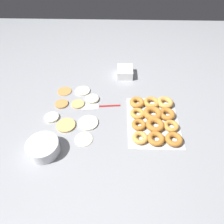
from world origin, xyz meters
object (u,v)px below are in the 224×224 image
Objects in this scene: pancake_3 at (83,91)px; pancake_8 at (52,117)px; spatula at (95,106)px; pancake_0 at (88,123)px; pancake_4 at (84,139)px; pancake_5 at (78,104)px; pancake_7 at (66,125)px; batter_bowl at (43,148)px; pancake_1 at (62,104)px; pancake_2 at (92,99)px; donut_tray at (154,118)px; pancake_6 at (64,91)px; container_stack at (125,72)px.

pancake_8 reaches higher than pancake_3.
pancake_3 is at bearing -62.71° from spatula.
pancake_4 is at bearing 174.31° from pancake_0.
pancake_7 is at bearing 166.86° from pancake_5.
spatula is at bearing -9.95° from pancake_0.
batter_bowl is 0.42m from spatula.
pancake_1 is 0.33m from pancake_4.
pancake_5 is (-0.05, 0.09, -0.00)m from pancake_2.
pancake_3 is at bearing 41.56° from pancake_2.
pancake_1 is 0.85× the size of pancake_4.
batter_bowl reaches higher than pancake_5.
pancake_8 is at bearing 59.37° from pancake_7.
spatula is (-0.15, -0.10, -0.00)m from pancake_3.
spatula is at bearing -161.14° from pancake_2.
pancake_0 is at bearing 95.07° from donut_tray.
pancake_3 reaches higher than pancake_6.
container_stack reaches higher than pancake_7.
container_stack is at bearing -51.26° from pancake_1.
pancake_8 reaches higher than pancake_7.
pancake_0 is 0.35m from pancake_6.
pancake_8 is at bearing 164.41° from pancake_1.
container_stack is (0.52, -0.36, 0.03)m from pancake_7.
spatula is at bearing -42.76° from pancake_7.
pancake_3 is 0.13m from pancake_6.
donut_tray reaches higher than pancake_4.
pancake_7 is at bearing 96.33° from donut_tray.
pancake_2 is 1.07× the size of pancake_5.
batter_bowl is 0.82m from container_stack.
container_stack reaches higher than spatula.
container_stack reaches higher than pancake_5.
pancake_1 is 0.36m from batter_bowl.
pancake_3 is 1.00× the size of pancake_4.
pancake_6 is 0.24× the size of donut_tray.
pancake_7 is at bearing 100.15° from pancake_0.
pancake_0 is 1.17× the size of pancake_3.
pancake_6 is (0.29, 0.20, -0.00)m from pancake_0.
batter_bowl reaches higher than container_stack.
pancake_8 is 0.62m from donut_tray.
pancake_0 is 0.55m from container_stack.
pancake_6 reaches higher than spatula.
donut_tray is (-0.17, -0.39, 0.01)m from pancake_2.
pancake_8 is at bearing 148.96° from pancake_3.
pancake_4 is (-0.33, 0.01, -0.00)m from pancake_2.
donut_tray reaches higher than pancake_8.
batter_bowl is (-0.08, 0.20, 0.03)m from pancake_4.
pancake_6 is at bearing 68.16° from pancake_2.
container_stack reaches higher than pancake_8.
pancake_4 is at bearing -129.71° from pancake_7.
container_stack reaches higher than pancake_6.
pancake_4 is at bearing -67.16° from batter_bowl.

